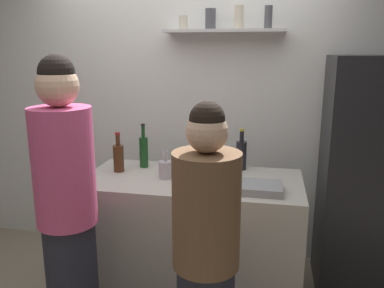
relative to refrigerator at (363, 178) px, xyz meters
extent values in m
cube|color=white|center=(-1.41, 0.40, 0.41)|extent=(4.80, 0.10, 2.60)
cube|color=silver|center=(-1.08, 0.24, 1.07)|extent=(0.96, 0.22, 0.02)
cylinder|color=beige|center=(-1.42, 0.24, 1.13)|extent=(0.07, 0.07, 0.11)
cylinder|color=#4C4C51|center=(-1.19, 0.24, 1.16)|extent=(0.08, 0.08, 0.16)
cylinder|color=beige|center=(-0.97, 0.24, 1.17)|extent=(0.07, 0.07, 0.18)
cylinder|color=#4C4C51|center=(-0.75, 0.24, 1.16)|extent=(0.06, 0.06, 0.17)
cube|color=black|center=(0.00, 0.00, 0.00)|extent=(0.59, 0.56, 1.77)
cube|color=#B7B2A8|center=(-1.22, -0.37, -0.42)|extent=(1.54, 0.74, 0.92)
cube|color=gray|center=(-0.77, -0.54, 0.06)|extent=(0.34, 0.24, 0.05)
cylinder|color=#B2B2B7|center=(-1.41, -0.41, 0.10)|extent=(0.09, 0.09, 0.12)
cylinder|color=silver|center=(-1.39, -0.40, 0.16)|extent=(0.01, 0.03, 0.16)
cylinder|color=silver|center=(-1.41, -0.41, 0.17)|extent=(0.03, 0.02, 0.18)
cylinder|color=silver|center=(-1.40, -0.40, 0.17)|extent=(0.04, 0.03, 0.18)
cylinder|color=silver|center=(-1.41, -0.40, 0.16)|extent=(0.03, 0.02, 0.17)
cylinder|color=silver|center=(-1.39, -0.40, 0.16)|extent=(0.03, 0.04, 0.16)
cylinder|color=silver|center=(-1.40, -0.42, 0.16)|extent=(0.01, 0.01, 0.16)
cylinder|color=silver|center=(-1.41, -0.42, 0.15)|extent=(0.03, 0.01, 0.15)
cylinder|color=#B2BFB2|center=(-1.20, -0.07, 0.15)|extent=(0.08, 0.08, 0.22)
cylinder|color=#B2BFB2|center=(-1.20, -0.07, 0.29)|extent=(0.03, 0.03, 0.07)
cylinder|color=#333333|center=(-1.20, -0.07, 0.33)|extent=(0.03, 0.03, 0.02)
cylinder|color=#472814|center=(-1.79, -0.32, 0.14)|extent=(0.08, 0.08, 0.20)
cylinder|color=#472814|center=(-1.79, -0.32, 0.28)|extent=(0.03, 0.03, 0.08)
cylinder|color=maroon|center=(-1.79, -0.32, 0.33)|extent=(0.04, 0.04, 0.02)
cylinder|color=black|center=(-0.90, -0.08, 0.14)|extent=(0.08, 0.08, 0.21)
cylinder|color=black|center=(-0.90, -0.08, 0.29)|extent=(0.03, 0.03, 0.08)
cylinder|color=gold|center=(-0.90, -0.08, 0.34)|extent=(0.04, 0.04, 0.02)
cylinder|color=#19471E|center=(-1.64, -0.17, 0.15)|extent=(0.07, 0.07, 0.23)
cylinder|color=#19471E|center=(-1.64, -0.17, 0.32)|extent=(0.03, 0.03, 0.09)
cylinder|color=black|center=(-1.64, -0.17, 0.37)|extent=(0.03, 0.03, 0.02)
cylinder|color=silver|center=(-1.00, -0.33, 0.13)|extent=(0.08, 0.08, 0.18)
cylinder|color=silver|center=(-1.00, -0.33, 0.23)|extent=(0.05, 0.05, 0.02)
cylinder|color=yellow|center=(-1.00, -0.33, 0.25)|extent=(0.05, 0.05, 0.02)
cylinder|color=brown|center=(-0.98, -1.18, 0.15)|extent=(0.34, 0.34, 0.59)
sphere|color=#D8AD8C|center=(-0.98, -1.18, 0.55)|extent=(0.20, 0.20, 0.20)
sphere|color=black|center=(-0.98, -1.18, 0.61)|extent=(0.17, 0.17, 0.17)
cylinder|color=#262633|center=(-1.81, -1.06, -0.46)|extent=(0.30, 0.30, 0.84)
cylinder|color=#D14C7F|center=(-1.81, -1.06, 0.29)|extent=(0.34, 0.34, 0.67)
sphere|color=#D8AD8C|center=(-1.81, -1.06, 0.74)|extent=(0.23, 0.23, 0.23)
sphere|color=black|center=(-1.81, -1.06, 0.81)|extent=(0.19, 0.19, 0.19)
camera|label=1|loc=(-0.69, -2.97, 0.92)|focal=36.91mm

